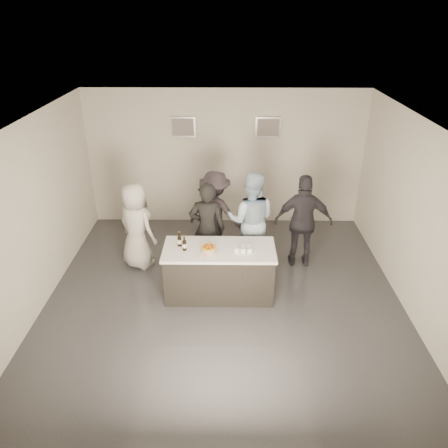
# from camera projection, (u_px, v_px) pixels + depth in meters

# --- Properties ---
(floor) EXTENTS (6.00, 6.00, 0.00)m
(floor) POSITION_uv_depth(u_px,v_px,m) (224.00, 296.00, 7.53)
(floor) COLOR #3D3D42
(floor) RESTS_ON ground
(ceiling) EXTENTS (6.00, 6.00, 0.00)m
(ceiling) POSITION_uv_depth(u_px,v_px,m) (224.00, 123.00, 6.18)
(ceiling) COLOR white
(wall_back) EXTENTS (6.00, 0.04, 3.00)m
(wall_back) POSITION_uv_depth(u_px,v_px,m) (225.00, 159.00, 9.54)
(wall_back) COLOR beige
(wall_back) RESTS_ON ground
(wall_front) EXTENTS (6.00, 0.04, 3.00)m
(wall_front) POSITION_uv_depth(u_px,v_px,m) (219.00, 355.00, 4.17)
(wall_front) COLOR beige
(wall_front) RESTS_ON ground
(wall_left) EXTENTS (0.04, 6.00, 3.00)m
(wall_left) POSITION_uv_depth(u_px,v_px,m) (34.00, 217.00, 6.89)
(wall_left) COLOR beige
(wall_left) RESTS_ON ground
(wall_right) EXTENTS (0.04, 6.00, 3.00)m
(wall_right) POSITION_uv_depth(u_px,v_px,m) (415.00, 219.00, 6.82)
(wall_right) COLOR beige
(wall_right) RESTS_ON ground
(picture_left) EXTENTS (0.54, 0.04, 0.44)m
(picture_left) POSITION_uv_depth(u_px,v_px,m) (183.00, 127.00, 9.21)
(picture_left) COLOR #B2B2B7
(picture_left) RESTS_ON wall_back
(picture_right) EXTENTS (0.54, 0.04, 0.44)m
(picture_right) POSITION_uv_depth(u_px,v_px,m) (268.00, 127.00, 9.19)
(picture_right) COLOR #B2B2B7
(picture_right) RESTS_ON wall_back
(bar_counter) EXTENTS (1.86, 0.86, 0.90)m
(bar_counter) POSITION_uv_depth(u_px,v_px,m) (219.00, 271.00, 7.41)
(bar_counter) COLOR white
(bar_counter) RESTS_ON ground
(cake) EXTENTS (0.24, 0.24, 0.07)m
(cake) POSITION_uv_depth(u_px,v_px,m) (209.00, 249.00, 7.11)
(cake) COLOR gold
(cake) RESTS_ON bar_counter
(beer_bottle_a) EXTENTS (0.07, 0.07, 0.26)m
(beer_bottle_a) POSITION_uv_depth(u_px,v_px,m) (179.00, 239.00, 7.23)
(beer_bottle_a) COLOR black
(beer_bottle_a) RESTS_ON bar_counter
(beer_bottle_b) EXTENTS (0.07, 0.07, 0.26)m
(beer_bottle_b) POSITION_uv_depth(u_px,v_px,m) (184.00, 243.00, 7.11)
(beer_bottle_b) COLOR black
(beer_bottle_b) RESTS_ON bar_counter
(tumbler_cluster) EXTENTS (0.30, 0.19, 0.08)m
(tumbler_cluster) POSITION_uv_depth(u_px,v_px,m) (243.00, 249.00, 7.13)
(tumbler_cluster) COLOR gold
(tumbler_cluster) RESTS_ON bar_counter
(candles) EXTENTS (0.24, 0.08, 0.01)m
(candles) POSITION_uv_depth(u_px,v_px,m) (199.00, 257.00, 6.97)
(candles) COLOR pink
(candles) RESTS_ON bar_counter
(person_main_black) EXTENTS (0.67, 0.46, 1.79)m
(person_main_black) POSITION_uv_depth(u_px,v_px,m) (207.00, 229.00, 7.86)
(person_main_black) COLOR black
(person_main_black) RESTS_ON ground
(person_main_blue) EXTENTS (1.01, 0.83, 1.89)m
(person_main_blue) POSITION_uv_depth(u_px,v_px,m) (251.00, 220.00, 8.05)
(person_main_blue) COLOR silver
(person_main_blue) RESTS_ON ground
(person_guest_left) EXTENTS (0.97, 0.90, 1.66)m
(person_guest_left) POSITION_uv_depth(u_px,v_px,m) (136.00, 226.00, 8.09)
(person_guest_left) COLOR silver
(person_guest_left) RESTS_ON ground
(person_guest_right) EXTENTS (1.09, 0.51, 1.82)m
(person_guest_right) POSITION_uv_depth(u_px,v_px,m) (303.00, 222.00, 8.09)
(person_guest_right) COLOR #2D2B33
(person_guest_right) RESTS_ON ground
(person_guest_back) EXTENTS (1.25, 0.96, 1.71)m
(person_guest_back) POSITION_uv_depth(u_px,v_px,m) (215.00, 213.00, 8.56)
(person_guest_back) COLOR #312A32
(person_guest_back) RESTS_ON ground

